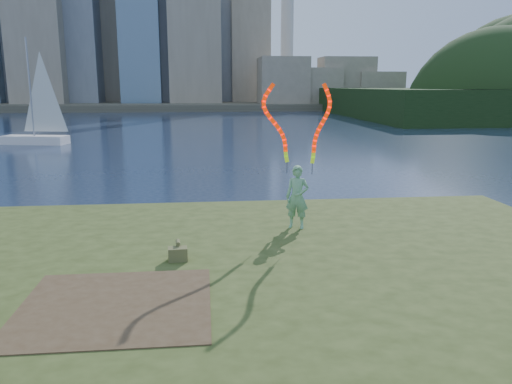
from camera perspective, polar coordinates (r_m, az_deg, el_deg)
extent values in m
plane|color=#1A2741|center=(12.14, -2.51, -9.46)|extent=(320.00, 320.00, 0.00)
cube|color=#344217|center=(9.79, -1.61, -14.01)|extent=(20.00, 18.00, 0.30)
cube|color=#344217|center=(9.96, -1.75, -11.96)|extent=(17.00, 15.00, 0.30)
cube|color=#344217|center=(10.04, -1.85, -10.19)|extent=(14.00, 12.00, 0.30)
cube|color=#47331E|center=(8.99, -15.74, -12.32)|extent=(3.20, 3.00, 0.02)
cube|color=#4B4637|center=(106.34, -5.66, 9.97)|extent=(320.00, 40.00, 1.20)
imported|color=#1C7F31|center=(12.94, 4.74, -0.59)|extent=(0.71, 0.59, 1.65)
cylinder|color=black|center=(12.97, 3.56, 2.81)|extent=(0.02, 0.02, 0.30)
cylinder|color=black|center=(12.84, 6.43, 2.67)|extent=(0.02, 0.02, 0.30)
cube|color=brown|center=(10.81, -8.93, -7.03)|extent=(0.42, 0.30, 0.29)
cylinder|color=brown|center=(10.93, -8.91, -5.74)|extent=(0.12, 0.28, 0.10)
cube|color=white|center=(42.29, -23.95, 5.42)|extent=(5.20, 2.65, 0.70)
cylinder|color=gray|center=(42.08, -24.41, 10.67)|extent=(0.14, 0.14, 7.56)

